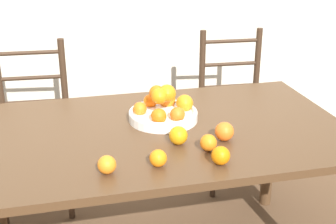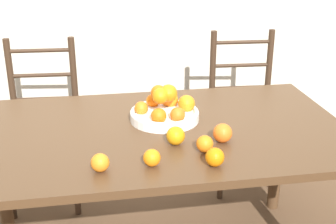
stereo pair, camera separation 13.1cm
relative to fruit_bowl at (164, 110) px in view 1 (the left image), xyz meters
name	(u,v)px [view 1 (the left image)]	position (x,y,z in m)	size (l,w,h in m)	color
dining_table	(156,147)	(-0.06, -0.10, -0.14)	(1.74, 1.01, 0.78)	#4C331E
fruit_bowl	(164,110)	(0.00, 0.00, 0.00)	(0.33, 0.33, 0.18)	white
orange_loose_0	(178,135)	(0.00, -0.27, -0.01)	(0.08, 0.08, 0.08)	orange
orange_loose_1	(221,156)	(0.11, -0.48, -0.01)	(0.07, 0.07, 0.07)	orange
orange_loose_2	(158,158)	(-0.12, -0.44, -0.02)	(0.07, 0.07, 0.07)	orange
orange_loose_3	(224,131)	(0.20, -0.28, -0.01)	(0.08, 0.08, 0.08)	orange
orange_loose_4	(107,165)	(-0.32, -0.45, -0.01)	(0.07, 0.07, 0.07)	orange
orange_loose_5	(208,143)	(0.10, -0.36, -0.01)	(0.07, 0.07, 0.07)	orange
chair_left	(35,133)	(-0.64, 0.69, -0.35)	(0.44, 0.43, 1.01)	#382619
chair_right	(234,114)	(0.64, 0.69, -0.35)	(0.44, 0.43, 1.01)	#382619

